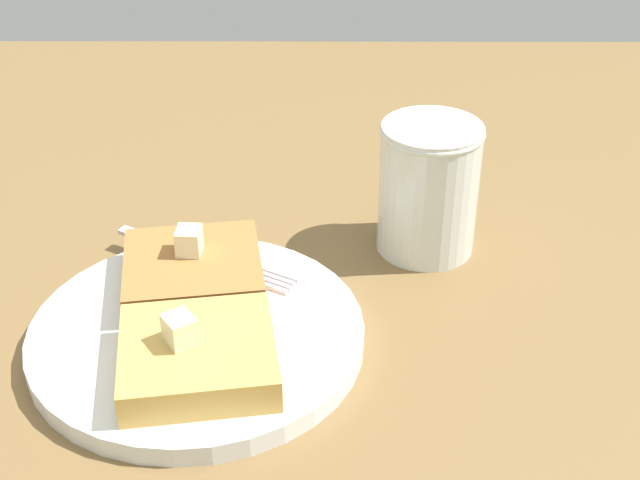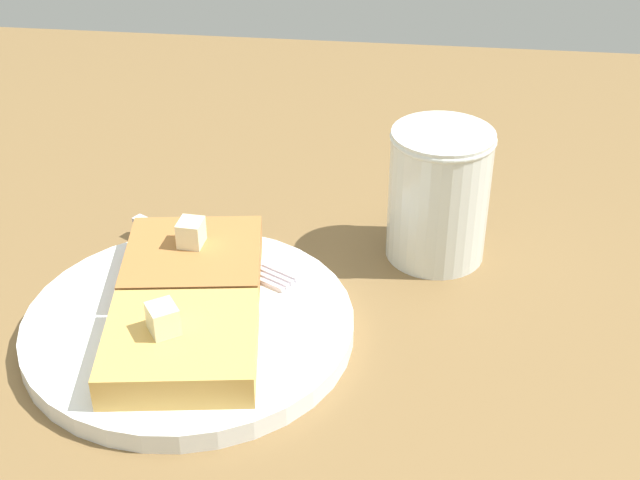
{
  "view_description": "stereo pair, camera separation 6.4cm",
  "coord_description": "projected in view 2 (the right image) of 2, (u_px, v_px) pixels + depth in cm",
  "views": [
    {
      "loc": [
        43.5,
        12.76,
        40.91
      ],
      "look_at": [
        -10.8,
        12.57,
        6.49
      ],
      "focal_mm": 50.0,
      "sensor_mm": 36.0,
      "label": 1
    },
    {
      "loc": [
        43.09,
        19.17,
        40.91
      ],
      "look_at": [
        -10.8,
        12.57,
        6.49
      ],
      "focal_mm": 50.0,
      "sensor_mm": 36.0,
      "label": 2
    }
  ],
  "objects": [
    {
      "name": "table_surface",
      "position": [
        114.0,
        383.0,
        0.59
      ],
      "size": [
        129.38,
        129.38,
        1.99
      ],
      "primitive_type": "cube",
      "color": "brown",
      "rests_on": "ground"
    },
    {
      "name": "plate",
      "position": [
        189.0,
        324.0,
        0.62
      ],
      "size": [
        22.93,
        22.93,
        1.46
      ],
      "color": "white",
      "rests_on": "table_surface"
    },
    {
      "name": "toast_slice_left",
      "position": [
        194.0,
        263.0,
        0.65
      ],
      "size": [
        10.69,
        11.02,
        2.34
      ],
      "primitive_type": "cube",
      "rotation": [
        0.0,
        0.0,
        0.15
      ],
      "color": "#A56C37",
      "rests_on": "plate"
    },
    {
      "name": "toast_slice_middle",
      "position": [
        179.0,
        350.0,
        0.57
      ],
      "size": [
        10.69,
        11.02,
        2.34
      ],
      "primitive_type": "cube",
      "rotation": [
        0.0,
        0.0,
        0.15
      ],
      "color": "gold",
      "rests_on": "plate"
    },
    {
      "name": "butter_pat_primary",
      "position": [
        191.0,
        233.0,
        0.65
      ],
      "size": [
        2.02,
        1.84,
        1.91
      ],
      "primitive_type": "cube",
      "rotation": [
        0.0,
        0.0,
        3.08
      ],
      "color": "#F3EBC5",
      "rests_on": "toast_slice_left"
    },
    {
      "name": "butter_pat_secondary",
      "position": [
        162.0,
        320.0,
        0.56
      ],
      "size": [
        2.55,
        2.5,
        1.91
      ],
      "primitive_type": "cube",
      "rotation": [
        0.0,
        0.0,
        0.6
      ],
      "color": "beige",
      "rests_on": "toast_slice_middle"
    },
    {
      "name": "fork",
      "position": [
        219.0,
        254.0,
        0.68
      ],
      "size": [
        9.13,
        14.63,
        0.36
      ],
      "color": "silver",
      "rests_on": "plate"
    },
    {
      "name": "syrup_jar",
      "position": [
        438.0,
        200.0,
        0.68
      ],
      "size": [
        7.93,
        7.93,
        10.61
      ],
      "color": "#421A05",
      "rests_on": "table_surface"
    }
  ]
}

